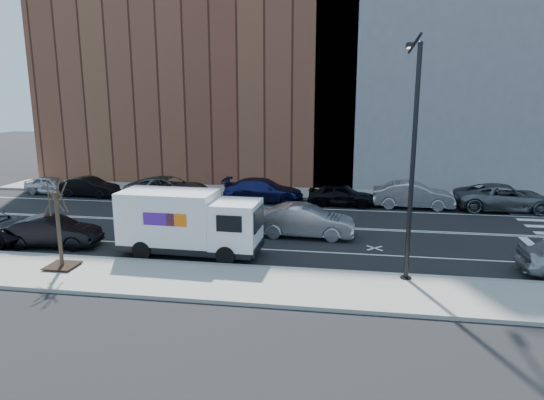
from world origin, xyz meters
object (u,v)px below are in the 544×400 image
(far_parked_a, at_px, (51,185))
(far_parked_b, at_px, (90,187))
(driving_sedan, at_px, (305,221))
(fedex_van, at_px, (189,222))

(far_parked_a, distance_m, far_parked_b, 3.22)
(far_parked_a, bearing_deg, driving_sedan, -106.99)
(far_parked_b, relative_size, driving_sedan, 0.84)
(far_parked_a, xyz_separation_m, far_parked_b, (3.20, -0.33, 0.03))
(fedex_van, relative_size, far_parked_b, 1.55)
(fedex_van, xyz_separation_m, far_parked_b, (-11.19, 11.23, -0.85))
(fedex_van, relative_size, far_parked_a, 1.67)
(far_parked_b, distance_m, driving_sedan, 17.80)
(far_parked_a, relative_size, driving_sedan, 0.78)
(far_parked_a, bearing_deg, far_parked_b, -90.86)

